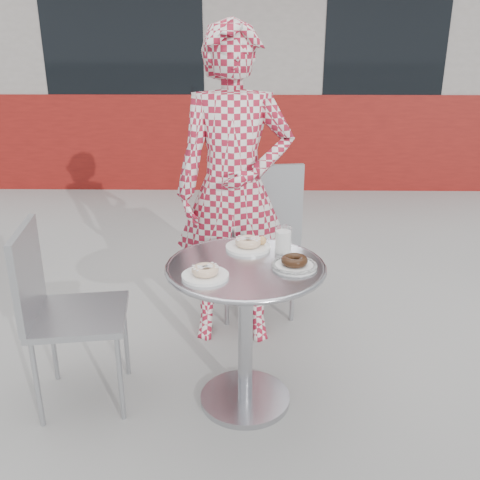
{
  "coord_description": "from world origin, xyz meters",
  "views": [
    {
      "loc": [
        0.05,
        -2.01,
        1.53
      ],
      "look_at": [
        0.02,
        0.09,
        0.74
      ],
      "focal_mm": 40.0,
      "sensor_mm": 36.0,
      "label": 1
    }
  ],
  "objects_px": {
    "plate_near": "(205,273)",
    "plate_checker": "(294,264)",
    "bistro_table": "(245,301)",
    "chair_far": "(255,265)",
    "milk_cup": "(283,240)",
    "chair_left": "(80,349)",
    "seated_person": "(234,191)",
    "plate_far": "(249,244)"
  },
  "relations": [
    {
      "from": "plate_near",
      "to": "plate_checker",
      "type": "distance_m",
      "value": 0.37
    },
    {
      "from": "bistro_table",
      "to": "chair_far",
      "type": "distance_m",
      "value": 0.92
    },
    {
      "from": "plate_near",
      "to": "milk_cup",
      "type": "height_order",
      "value": "milk_cup"
    },
    {
      "from": "bistro_table",
      "to": "plate_checker",
      "type": "bearing_deg",
      "value": -6.51
    },
    {
      "from": "bistro_table",
      "to": "chair_left",
      "type": "xyz_separation_m",
      "value": [
        -0.72,
        0.01,
        -0.25
      ]
    },
    {
      "from": "seated_person",
      "to": "chair_left",
      "type": "bearing_deg",
      "value": -139.85
    },
    {
      "from": "bistro_table",
      "to": "chair_left",
      "type": "bearing_deg",
      "value": 179.16
    },
    {
      "from": "chair_left",
      "to": "plate_checker",
      "type": "xyz_separation_m",
      "value": [
        0.92,
        -0.03,
        0.43
      ]
    },
    {
      "from": "chair_far",
      "to": "plate_near",
      "type": "xyz_separation_m",
      "value": [
        -0.21,
        -1.01,
        0.4
      ]
    },
    {
      "from": "chair_left",
      "to": "plate_checker",
      "type": "distance_m",
      "value": 1.01
    },
    {
      "from": "chair_left",
      "to": "plate_far",
      "type": "distance_m",
      "value": 0.87
    },
    {
      "from": "chair_left",
      "to": "plate_far",
      "type": "xyz_separation_m",
      "value": [
        0.74,
        0.17,
        0.43
      ]
    },
    {
      "from": "seated_person",
      "to": "milk_cup",
      "type": "distance_m",
      "value": 0.52
    },
    {
      "from": "bistro_table",
      "to": "plate_checker",
      "type": "xyz_separation_m",
      "value": [
        0.2,
        -0.02,
        0.18
      ]
    },
    {
      "from": "chair_left",
      "to": "plate_near",
      "type": "xyz_separation_m",
      "value": [
        0.57,
        -0.13,
        0.43
      ]
    },
    {
      "from": "bistro_table",
      "to": "plate_near",
      "type": "distance_m",
      "value": 0.27
    },
    {
      "from": "chair_far",
      "to": "seated_person",
      "type": "xyz_separation_m",
      "value": [
        -0.11,
        -0.28,
        0.53
      ]
    },
    {
      "from": "plate_checker",
      "to": "milk_cup",
      "type": "bearing_deg",
      "value": 102.4
    },
    {
      "from": "chair_far",
      "to": "milk_cup",
      "type": "bearing_deg",
      "value": 90.04
    },
    {
      "from": "chair_left",
      "to": "plate_far",
      "type": "relative_size",
      "value": 4.19
    },
    {
      "from": "plate_near",
      "to": "milk_cup",
      "type": "xyz_separation_m",
      "value": [
        0.32,
        0.26,
        0.04
      ]
    },
    {
      "from": "seated_person",
      "to": "plate_checker",
      "type": "relative_size",
      "value": 8.73
    },
    {
      "from": "milk_cup",
      "to": "chair_far",
      "type": "bearing_deg",
      "value": 98.22
    },
    {
      "from": "plate_far",
      "to": "plate_checker",
      "type": "xyz_separation_m",
      "value": [
        0.18,
        -0.2,
        -0.01
      ]
    },
    {
      "from": "seated_person",
      "to": "milk_cup",
      "type": "bearing_deg",
      "value": -66.46
    },
    {
      "from": "chair_far",
      "to": "plate_checker",
      "type": "bearing_deg",
      "value": 90.79
    },
    {
      "from": "plate_near",
      "to": "plate_checker",
      "type": "height_order",
      "value": "plate_checker"
    },
    {
      "from": "bistro_table",
      "to": "seated_person",
      "type": "bearing_deg",
      "value": 95.83
    },
    {
      "from": "chair_far",
      "to": "seated_person",
      "type": "bearing_deg",
      "value": 59.64
    },
    {
      "from": "chair_left",
      "to": "plate_checker",
      "type": "bearing_deg",
      "value": -100.56
    },
    {
      "from": "bistro_table",
      "to": "milk_cup",
      "type": "distance_m",
      "value": 0.3
    },
    {
      "from": "seated_person",
      "to": "plate_checker",
      "type": "distance_m",
      "value": 0.69
    },
    {
      "from": "bistro_table",
      "to": "plate_far",
      "type": "xyz_separation_m",
      "value": [
        0.01,
        0.18,
        0.18
      ]
    },
    {
      "from": "plate_near",
      "to": "milk_cup",
      "type": "bearing_deg",
      "value": 39.95
    },
    {
      "from": "bistro_table",
      "to": "plate_checker",
      "type": "relative_size",
      "value": 3.59
    },
    {
      "from": "bistro_table",
      "to": "seated_person",
      "type": "distance_m",
      "value": 0.68
    },
    {
      "from": "chair_far",
      "to": "chair_left",
      "type": "bearing_deg",
      "value": 40.34
    },
    {
      "from": "plate_checker",
      "to": "milk_cup",
      "type": "xyz_separation_m",
      "value": [
        -0.04,
        0.16,
        0.04
      ]
    },
    {
      "from": "chair_far",
      "to": "chair_left",
      "type": "height_order",
      "value": "chair_far"
    },
    {
      "from": "plate_far",
      "to": "plate_checker",
      "type": "bearing_deg",
      "value": -48.11
    },
    {
      "from": "seated_person",
      "to": "plate_far",
      "type": "height_order",
      "value": "seated_person"
    },
    {
      "from": "chair_far",
      "to": "milk_cup",
      "type": "distance_m",
      "value": 0.87
    }
  ]
}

